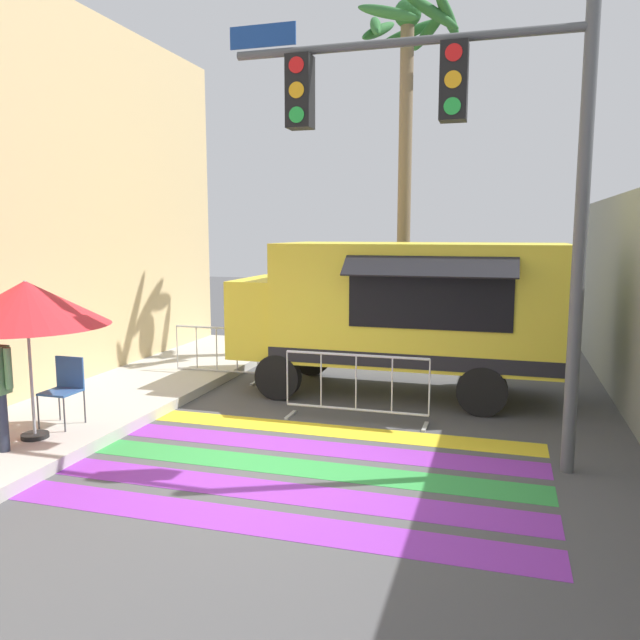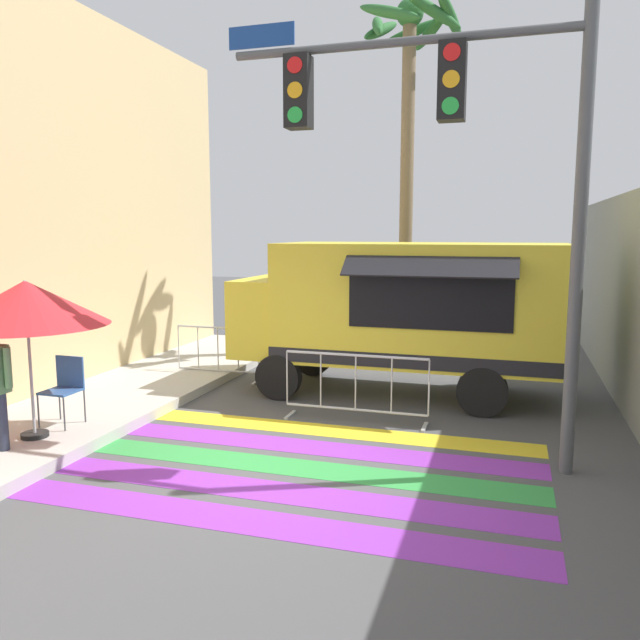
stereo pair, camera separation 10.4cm
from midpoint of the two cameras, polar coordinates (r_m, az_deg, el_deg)
name	(u,v)px [view 2 (the right image)]	position (r m, az deg, el deg)	size (l,w,h in m)	color
ground_plane	(284,467)	(8.04, -2.97, -13.25)	(60.00, 60.00, 0.00)	#4C4C4F
crosswalk_painted	(284,466)	(8.06, -2.92, -13.17)	(6.40, 3.60, 0.01)	purple
food_truck	(395,306)	(11.23, 7.13, 1.26)	(5.78, 2.61, 2.72)	yellow
traffic_signal_pole	(453,138)	(7.97, 12.42, 15.93)	(4.46, 0.29, 5.64)	#515456
patio_umbrella	(26,303)	(9.04, -24.98, 1.38)	(2.12, 2.12, 2.13)	black
folding_chair	(65,384)	(9.74, -21.98, -5.41)	(0.46, 0.46, 0.97)	#4C4C51
barricade_front	(356,388)	(9.67, 3.58, -6.23)	(2.27, 0.44, 1.07)	#B7BABF
barricade_side	(218,354)	(12.52, -9.08, -3.08)	(1.77, 0.44, 1.07)	#B7BABF
palm_tree	(409,100)	(14.76, 8.33, 19.30)	(2.30, 2.18, 7.94)	#7A664C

